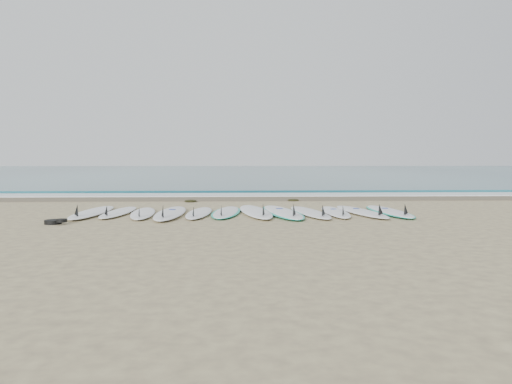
{
  "coord_description": "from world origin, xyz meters",
  "views": [
    {
      "loc": [
        -0.08,
        -11.09,
        1.28
      ],
      "look_at": [
        0.39,
        1.45,
        0.4
      ],
      "focal_mm": 35.0,
      "sensor_mm": 36.0,
      "label": 1
    }
  ],
  "objects_px": {
    "surfboard_6": "(256,211)",
    "leash_coil": "(55,222)",
    "surfboard_0": "(91,212)",
    "surfboard_11": "(389,211)"
  },
  "relations": [
    {
      "from": "surfboard_0",
      "to": "surfboard_6",
      "type": "distance_m",
      "value": 3.65
    },
    {
      "from": "surfboard_11",
      "to": "leash_coil",
      "type": "height_order",
      "value": "surfboard_11"
    },
    {
      "from": "surfboard_0",
      "to": "surfboard_6",
      "type": "height_order",
      "value": "surfboard_6"
    },
    {
      "from": "surfboard_0",
      "to": "surfboard_11",
      "type": "bearing_deg",
      "value": 1.52
    },
    {
      "from": "surfboard_11",
      "to": "leash_coil",
      "type": "distance_m",
      "value": 7.11
    },
    {
      "from": "surfboard_0",
      "to": "surfboard_6",
      "type": "relative_size",
      "value": 0.94
    },
    {
      "from": "surfboard_0",
      "to": "leash_coil",
      "type": "distance_m",
      "value": 1.56
    },
    {
      "from": "surfboard_6",
      "to": "leash_coil",
      "type": "bearing_deg",
      "value": -165.3
    },
    {
      "from": "surfboard_6",
      "to": "leash_coil",
      "type": "height_order",
      "value": "surfboard_6"
    },
    {
      "from": "surfboard_6",
      "to": "leash_coil",
      "type": "distance_m",
      "value": 4.19
    }
  ]
}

